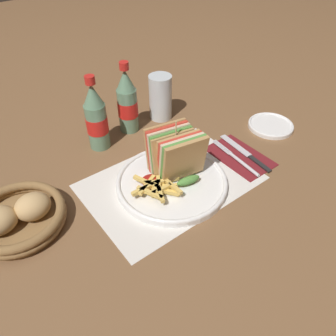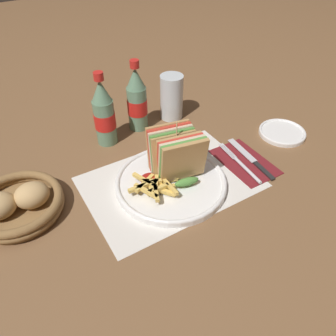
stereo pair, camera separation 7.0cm
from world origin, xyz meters
name	(u,v)px [view 1 (the left image)]	position (x,y,z in m)	size (l,w,h in m)	color
ground_plane	(165,179)	(0.00, 0.00, 0.00)	(4.00, 4.00, 0.00)	brown
placemat	(171,182)	(0.01, -0.02, 0.00)	(0.42, 0.29, 0.00)	silver
plate_main	(173,181)	(0.00, -0.03, 0.01)	(0.28, 0.28, 0.02)	white
club_sandwich	(176,154)	(0.03, -0.01, 0.07)	(0.12, 0.13, 0.15)	tan
fries_pile	(158,187)	(-0.05, -0.04, 0.03)	(0.13, 0.12, 0.02)	#E0B756
ketchup_blob	(150,180)	(-0.05, -0.01, 0.03)	(0.04, 0.04, 0.02)	maroon
napkin	(240,156)	(0.22, -0.05, 0.00)	(0.11, 0.18, 0.00)	maroon
fork	(239,161)	(0.20, -0.07, 0.01)	(0.03, 0.18, 0.01)	silver
knife	(245,153)	(0.24, -0.06, 0.01)	(0.03, 0.19, 0.00)	black
coke_bottle_near	(96,118)	(-0.06, 0.22, 0.09)	(0.06, 0.06, 0.21)	slate
coke_bottle_far	(127,103)	(0.05, 0.25, 0.09)	(0.06, 0.06, 0.21)	slate
glass_near	(160,100)	(0.17, 0.24, 0.06)	(0.07, 0.07, 0.14)	silver
bread_basket	(18,217)	(-0.34, 0.07, 0.03)	(0.20, 0.20, 0.07)	olive
side_saucer	(271,125)	(0.40, -0.01, 0.01)	(0.14, 0.14, 0.01)	white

